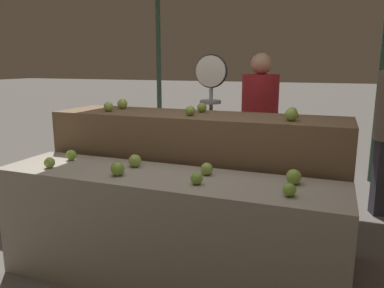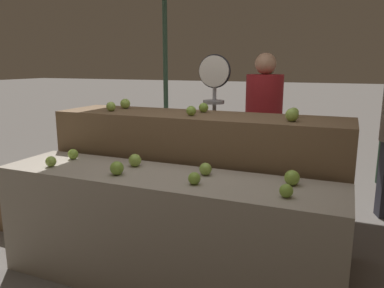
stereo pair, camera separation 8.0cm
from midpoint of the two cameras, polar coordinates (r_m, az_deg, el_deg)
ground_plane at (r=2.72m, az=-5.08°, el=-20.47°), size 60.00×60.00×0.00m
display_counter_front at (r=2.53m, az=-5.24°, el=-13.12°), size 2.27×0.55×0.77m
display_counter_back at (r=2.99m, az=-0.22°, el=-5.82°), size 2.27×0.55×1.09m
apple_front_0 at (r=2.74m, az=-21.68°, el=-2.66°), size 0.07×0.07×0.07m
apple_front_1 at (r=2.42m, az=-12.20°, el=-3.72°), size 0.09×0.09×0.09m
apple_front_2 at (r=2.20m, az=-0.33°, el=-5.26°), size 0.07×0.07×0.07m
apple_front_3 at (r=2.06m, az=13.53°, el=-6.81°), size 0.07×0.07×0.07m
apple_front_4 at (r=2.90m, az=-18.68°, el=-1.61°), size 0.08×0.08×0.08m
apple_front_5 at (r=2.60m, az=-9.57°, el=-2.53°), size 0.09×0.09×0.09m
apple_front_6 at (r=2.38m, az=1.29°, el=-3.82°), size 0.08×0.08×0.08m
apple_front_7 at (r=2.27m, az=14.25°, el=-4.87°), size 0.09×0.09×0.09m
apple_back_0 at (r=3.11m, az=-13.33°, el=5.53°), size 0.08×0.08×0.08m
apple_back_1 at (r=2.77m, az=-1.10°, el=5.07°), size 0.07×0.07×0.07m
apple_back_2 at (r=2.59m, az=14.07°, el=4.38°), size 0.09×0.09×0.09m
apple_back_3 at (r=3.27m, az=-11.25°, el=6.01°), size 0.09×0.09×0.09m
apple_back_4 at (r=2.97m, az=0.75°, el=5.57°), size 0.08×0.08×0.08m
apple_back_5 at (r=2.80m, az=14.24°, el=4.74°), size 0.07×0.07×0.07m
produce_scale at (r=3.54m, az=2.22°, el=6.87°), size 0.31×0.20×1.55m
person_vendor_at_scale at (r=3.79m, az=9.62°, el=3.37°), size 0.47×0.47×1.57m
person_customer_right at (r=4.51m, az=9.80°, el=4.49°), size 0.44×0.44×1.54m
wooden_crate_side at (r=3.82m, az=-25.82°, el=-8.65°), size 0.38×0.38×0.38m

